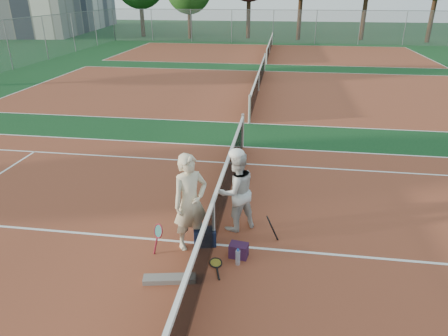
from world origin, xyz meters
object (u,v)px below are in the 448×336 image
object	(u,v)px
net_main	(214,223)
player_b	(236,191)
racket_red	(159,238)
sports_bag_navy	(205,237)
player_a	(190,202)
sports_bag_purple	(239,250)
water_bottle	(238,258)
racket_spare	(216,263)
racket_black_held	(269,229)

from	to	relation	value
net_main	player_b	xyz separation A→B (m)	(0.35, 0.69, 0.35)
racket_red	sports_bag_navy	bearing A→B (deg)	-31.34
sports_bag_navy	player_a	bearing A→B (deg)	-164.35
sports_bag_purple	water_bottle	xyz separation A→B (m)	(0.01, -0.24, 0.01)
player_a	sports_bag_purple	distance (m)	1.29
racket_spare	sports_bag_navy	world-z (taller)	sports_bag_navy
player_b	sports_bag_navy	xyz separation A→B (m)	(-0.53, -0.70, -0.70)
racket_black_held	sports_bag_purple	xyz separation A→B (m)	(-0.54, -0.61, -0.14)
racket_red	racket_spare	distance (m)	1.19
player_b	racket_spare	bearing A→B (deg)	43.62
player_b	sports_bag_purple	distance (m)	1.26
racket_black_held	sports_bag_purple	bearing A→B (deg)	34.17
player_b	racket_red	bearing A→B (deg)	0.99
racket_spare	water_bottle	size ratio (longest dim) A/B	2.00
player_a	net_main	bearing A→B (deg)	-29.70
player_a	player_b	bearing A→B (deg)	4.57
racket_spare	water_bottle	world-z (taller)	water_bottle
net_main	racket_red	size ratio (longest dim) A/B	18.85
player_b	racket_spare	size ratio (longest dim) A/B	2.88
water_bottle	net_main	bearing A→B (deg)	134.37
sports_bag_navy	water_bottle	xyz separation A→B (m)	(0.72, -0.54, -0.02)
sports_bag_navy	sports_bag_purple	size ratio (longest dim) A/B	1.25
sports_bag_purple	racket_spare	bearing A→B (deg)	-144.47
net_main	racket_red	bearing A→B (deg)	-160.34
player_a	water_bottle	distance (m)	1.35
player_a	player_b	xyz separation A→B (m)	(0.78, 0.77, -0.10)
racket_red	sports_bag_purple	world-z (taller)	racket_red
player_a	player_b	distance (m)	1.10
racket_spare	sports_bag_navy	xyz separation A→B (m)	(-0.31, 0.59, 0.15)
net_main	sports_bag_navy	xyz separation A→B (m)	(-0.18, -0.01, -0.34)
player_b	racket_black_held	distance (m)	1.01
sports_bag_purple	water_bottle	size ratio (longest dim) A/B	1.14
player_a	racket_red	bearing A→B (deg)	165.76
racket_red	water_bottle	bearing A→B (deg)	-61.49
player_a	racket_spare	world-z (taller)	player_a
net_main	racket_black_held	world-z (taller)	net_main
sports_bag_navy	racket_black_held	bearing A→B (deg)	13.65
racket_red	racket_spare	xyz separation A→B (m)	(1.14, -0.24, -0.27)
racket_black_held	racket_spare	distance (m)	1.32
sports_bag_navy	sports_bag_purple	world-z (taller)	sports_bag_navy
sports_bag_navy	water_bottle	world-z (taller)	sports_bag_navy
racket_red	player_a	bearing A→B (deg)	-28.37
racket_spare	sports_bag_purple	world-z (taller)	sports_bag_purple
player_b	water_bottle	size ratio (longest dim) A/B	5.76
racket_red	sports_bag_navy	world-z (taller)	racket_red
water_bottle	sports_bag_purple	bearing A→B (deg)	92.34
racket_spare	racket_red	bearing A→B (deg)	61.35
racket_black_held	racket_red	bearing A→B (deg)	3.22
racket_spare	net_main	bearing A→B (deg)	-3.82
player_b	water_bottle	world-z (taller)	player_b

